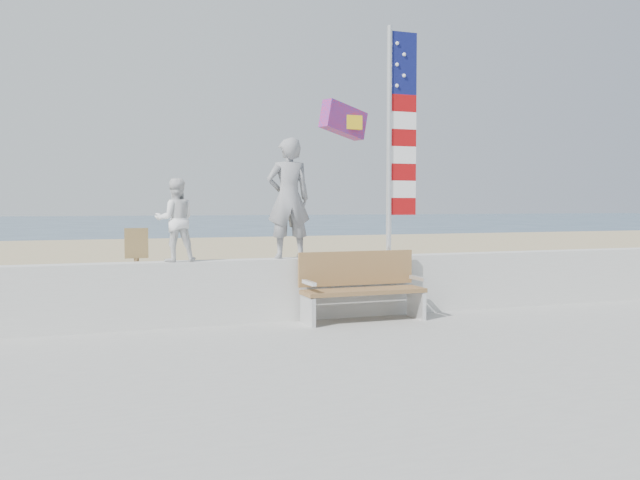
# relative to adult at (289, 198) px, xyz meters

# --- Properties ---
(ground) EXTENTS (220.00, 220.00, 0.00)m
(ground) POSITION_rel_adult_xyz_m (0.22, -2.00, -1.96)
(ground) COLOR #304860
(ground) RESTS_ON ground
(sand) EXTENTS (90.00, 40.00, 0.08)m
(sand) POSITION_rel_adult_xyz_m (0.22, 7.00, -1.92)
(sand) COLOR tan
(sand) RESTS_ON ground
(boardwalk) EXTENTS (50.00, 12.40, 0.10)m
(boardwalk) POSITION_rel_adult_xyz_m (0.22, -6.00, -1.83)
(boardwalk) COLOR #A4A49F
(boardwalk) RESTS_ON sand
(seawall) EXTENTS (30.00, 0.35, 0.90)m
(seawall) POSITION_rel_adult_xyz_m (0.22, 0.00, -1.33)
(seawall) COLOR silver
(seawall) RESTS_ON boardwalk
(adult) EXTENTS (0.66, 0.45, 1.75)m
(adult) POSITION_rel_adult_xyz_m (0.00, 0.00, 0.00)
(adult) COLOR gray
(adult) RESTS_ON seawall
(child) EXTENTS (0.56, 0.44, 1.15)m
(child) POSITION_rel_adult_xyz_m (-1.63, 0.00, -0.30)
(child) COLOR white
(child) RESTS_ON seawall
(bench) EXTENTS (1.80, 0.57, 1.00)m
(bench) POSITION_rel_adult_xyz_m (0.96, -0.45, -1.27)
(bench) COLOR olive
(bench) RESTS_ON boardwalk
(flag) EXTENTS (0.50, 0.08, 3.50)m
(flag) POSITION_rel_adult_xyz_m (1.74, -0.00, 1.04)
(flag) COLOR white
(flag) RESTS_ON seawall
(parafoil_kite) EXTENTS (1.09, 0.63, 0.73)m
(parafoil_kite) POSITION_rel_adult_xyz_m (2.03, 2.83, 1.54)
(parafoil_kite) COLOR red
(parafoil_kite) RESTS_ON ground
(sign) EXTENTS (0.32, 0.07, 1.46)m
(sign) POSITION_rel_adult_xyz_m (-2.13, 0.26, -1.01)
(sign) COLOR olive
(sign) RESTS_ON sand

